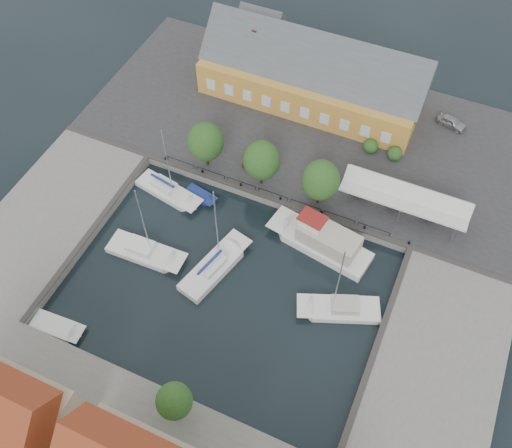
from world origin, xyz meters
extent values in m
plane|color=black|center=(0.00, 0.00, 0.00)|extent=(140.00, 140.00, 0.00)
cube|color=#2D2D30|center=(0.00, 23.00, 0.50)|extent=(56.00, 26.00, 1.00)
cube|color=slate|center=(-22.00, -2.00, 0.50)|extent=(12.00, 24.00, 1.00)
cube|color=slate|center=(22.00, -2.00, 0.50)|extent=(12.00, 24.00, 1.00)
cube|color=#383533|center=(0.00, 10.30, 1.06)|extent=(56.00, 0.60, 0.12)
cube|color=#383533|center=(-16.30, -2.00, 1.06)|extent=(0.60, 24.00, 0.12)
cube|color=#383533|center=(16.30, -2.00, 1.06)|extent=(0.60, 24.00, 0.12)
cylinder|color=black|center=(-14.00, 10.60, 1.20)|extent=(0.24, 0.24, 0.40)
cylinder|color=black|center=(-9.00, 10.60, 1.20)|extent=(0.24, 0.24, 0.40)
cylinder|color=black|center=(-4.00, 10.60, 1.20)|extent=(0.24, 0.24, 0.40)
cylinder|color=black|center=(1.00, 10.60, 1.20)|extent=(0.24, 0.24, 0.40)
cylinder|color=black|center=(6.00, 10.60, 1.20)|extent=(0.24, 0.24, 0.40)
cylinder|color=black|center=(11.00, 10.60, 1.20)|extent=(0.24, 0.24, 0.40)
cylinder|color=black|center=(16.00, 10.60, 1.20)|extent=(0.24, 0.24, 0.40)
cube|color=gold|center=(-2.00, 28.00, 3.25)|extent=(28.00, 10.00, 4.50)
cube|color=#474C51|center=(-2.00, 28.00, 6.75)|extent=(28.56, 7.60, 7.60)
cube|color=gold|center=(-12.00, 34.00, 2.75)|extent=(6.00, 6.00, 3.50)
cube|color=brown|center=(-10.00, 28.00, 8.60)|extent=(0.60, 0.60, 1.20)
cube|color=silver|center=(14.00, 14.50, 3.70)|extent=(14.00, 4.00, 0.25)
cylinder|color=silver|center=(8.00, 12.70, 2.35)|extent=(0.10, 0.10, 2.70)
cylinder|color=silver|center=(8.00, 16.30, 2.35)|extent=(0.10, 0.10, 2.70)
cylinder|color=silver|center=(14.00, 12.70, 2.35)|extent=(0.10, 0.10, 2.70)
cylinder|color=silver|center=(14.00, 16.30, 2.35)|extent=(0.10, 0.10, 2.70)
cylinder|color=silver|center=(20.00, 12.70, 2.35)|extent=(0.10, 0.10, 2.70)
cylinder|color=silver|center=(20.00, 16.30, 2.35)|extent=(0.10, 0.10, 2.70)
cylinder|color=black|center=(-9.00, 12.00, 2.05)|extent=(0.30, 0.30, 2.10)
ellipsoid|color=#1D4A1A|center=(-9.00, 12.00, 4.88)|extent=(4.20, 4.20, 4.83)
cylinder|color=black|center=(-2.00, 12.00, 2.05)|extent=(0.30, 0.30, 2.10)
ellipsoid|color=#1D4A1A|center=(-2.00, 12.00, 4.88)|extent=(4.20, 4.20, 4.83)
cylinder|color=black|center=(5.00, 12.00, 2.05)|extent=(0.30, 0.30, 2.10)
ellipsoid|color=#1D4A1A|center=(5.00, 12.00, 4.88)|extent=(4.20, 4.20, 4.83)
imported|color=#9EA1A5|center=(16.03, 30.42, 1.64)|extent=(4.02, 2.40, 1.28)
imported|color=#581418|center=(-4.47, 15.05, 1.63)|extent=(1.57, 3.90, 1.26)
cube|color=white|center=(-2.20, -0.82, 0.15)|extent=(4.57, 7.98, 1.50)
cube|color=white|center=(-1.97, 0.09, 0.94)|extent=(4.83, 9.41, 0.08)
cube|color=white|center=(-2.15, -0.64, 1.40)|extent=(2.59, 3.38, 0.90)
cylinder|color=silver|center=(-1.83, 0.63, 6.54)|extent=(0.12, 0.12, 11.27)
cube|color=navy|center=(-2.20, -0.82, 2.15)|extent=(1.13, 3.70, 0.22)
cube|color=white|center=(8.04, 6.98, 0.10)|extent=(10.09, 5.21, 1.80)
cube|color=white|center=(6.86, 7.19, 1.04)|extent=(11.96, 5.40, 0.08)
cube|color=#B8B4A5|center=(8.04, 6.98, 2.10)|extent=(7.04, 4.16, 2.20)
cube|color=white|center=(5.91, 7.36, 3.50)|extent=(2.95, 2.41, 1.20)
cube|color=maroon|center=(5.91, 7.36, 4.15)|extent=(3.20, 2.56, 0.10)
cube|color=white|center=(12.29, 0.75, 0.05)|extent=(7.41, 5.17, 1.30)
cube|color=white|center=(11.50, 0.43, 0.74)|extent=(8.64, 5.57, 0.08)
cube|color=#B8B4A5|center=(12.14, 0.69, 1.20)|extent=(3.26, 2.81, 0.90)
cylinder|color=silver|center=(11.02, 0.25, 5.83)|extent=(0.12, 0.12, 10.26)
cube|color=white|center=(-12.21, 6.94, 0.05)|extent=(7.25, 3.72, 1.30)
cube|color=white|center=(-11.36, 6.78, 0.74)|extent=(8.59, 3.88, 0.08)
cube|color=white|center=(-12.04, 6.91, 1.20)|extent=(3.03, 2.18, 0.90)
cylinder|color=silver|center=(-10.85, 6.68, 5.74)|extent=(0.12, 0.12, 10.08)
cube|color=navy|center=(-12.21, 6.94, 1.95)|extent=(3.44, 0.85, 0.22)
cube|color=white|center=(-10.34, -1.61, 0.05)|extent=(7.21, 3.13, 1.30)
cube|color=white|center=(-9.45, -1.58, 0.74)|extent=(8.63, 3.06, 0.08)
cube|color=white|center=(-10.16, -1.60, 1.20)|extent=(2.91, 2.06, 0.90)
cylinder|color=silver|center=(-8.92, -1.56, 5.98)|extent=(0.12, 0.12, 10.57)
cube|color=white|center=(-13.69, -12.80, 0.05)|extent=(4.62, 2.40, 0.90)
cube|color=white|center=(-13.13, -12.76, 0.54)|extent=(5.51, 2.37, 0.08)
cube|color=navy|center=(-8.27, 7.99, 0.05)|extent=(3.52, 2.24, 0.80)
cube|color=navy|center=(-7.87, 7.91, 0.49)|extent=(4.15, 2.31, 0.08)
cube|color=#BFB593|center=(-10.00, -23.00, 4.50)|extent=(11.00, 8.00, 7.00)
camera|label=1|loc=(14.95, -27.43, 52.06)|focal=40.00mm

